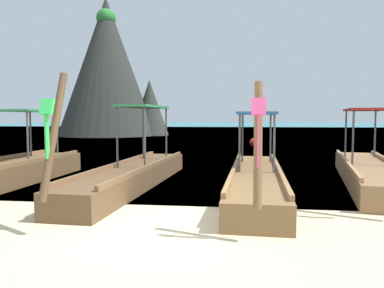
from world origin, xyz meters
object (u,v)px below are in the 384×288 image
at_px(longtail_boat_yellow_ribbon, 368,171).
at_px(karst_rock, 109,69).
at_px(longtail_boat_blue_ribbon, 16,169).
at_px(longtail_boat_green_ribbon, 134,174).
at_px(longtail_boat_pink_ribbon, 256,178).
at_px(mooring_buoy_near, 254,143).

relative_size(longtail_boat_yellow_ribbon, karst_rock, 0.57).
distance_m(longtail_boat_blue_ribbon, longtail_boat_green_ribbon, 3.27).
height_order(longtail_boat_green_ribbon, longtail_boat_pink_ribbon, longtail_boat_green_ribbon).
height_order(longtail_boat_green_ribbon, mooring_buoy_near, longtail_boat_green_ribbon).
bearing_deg(longtail_boat_green_ribbon, karst_rock, 110.37).
distance_m(longtail_boat_green_ribbon, longtail_boat_pink_ribbon, 3.02).
xyz_separation_m(longtail_boat_green_ribbon, karst_rock, (-9.42, 25.38, 5.84)).
height_order(longtail_boat_pink_ribbon, longtail_boat_yellow_ribbon, longtail_boat_yellow_ribbon).
relative_size(longtail_boat_pink_ribbon, mooring_buoy_near, 13.43).
bearing_deg(longtail_boat_green_ribbon, longtail_boat_pink_ribbon, -3.38).
xyz_separation_m(longtail_boat_blue_ribbon, longtail_boat_pink_ribbon, (6.27, -0.39, -0.05)).
relative_size(longtail_boat_pink_ribbon, karst_rock, 0.57).
height_order(longtail_boat_pink_ribbon, mooring_buoy_near, longtail_boat_pink_ribbon).
bearing_deg(longtail_boat_yellow_ribbon, longtail_boat_green_ribbon, -168.59).
distance_m(longtail_boat_green_ribbon, longtail_boat_yellow_ribbon, 6.09).
bearing_deg(karst_rock, longtail_boat_yellow_ribbon, -57.51).
height_order(longtail_boat_blue_ribbon, longtail_boat_green_ribbon, longtail_boat_blue_ribbon).
xyz_separation_m(longtail_boat_pink_ribbon, longtail_boat_yellow_ribbon, (2.96, 1.38, 0.02)).
bearing_deg(longtail_boat_yellow_ribbon, longtail_boat_blue_ribbon, -173.85).
bearing_deg(longtail_boat_pink_ribbon, mooring_buoy_near, 88.00).
relative_size(longtail_boat_green_ribbon, mooring_buoy_near, 13.85).
bearing_deg(mooring_buoy_near, longtail_boat_blue_ribbon, -118.22).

